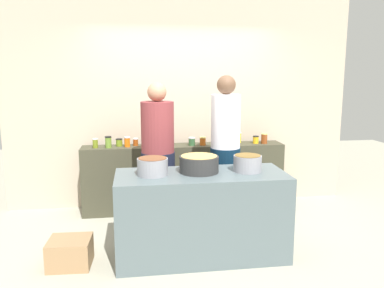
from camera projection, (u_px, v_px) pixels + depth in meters
ground at (197, 243)px, 4.31m from camera, size 12.00×12.00×0.00m
storefront_wall at (181, 99)px, 5.46m from camera, size 4.80×0.12×3.00m
display_shelf at (184, 177)px, 5.30m from camera, size 2.70×0.36×0.90m
prep_table at (201, 215)px, 3.94m from camera, size 1.70×0.70×0.87m
preserve_jar_0 at (95, 143)px, 5.01m from camera, size 0.07×0.07×0.12m
preserve_jar_1 at (108, 142)px, 5.01m from camera, size 0.08×0.08×0.15m
preserve_jar_2 at (119, 142)px, 5.13m from camera, size 0.09×0.09×0.10m
preserve_jar_3 at (127, 142)px, 5.08m from camera, size 0.08×0.08×0.13m
preserve_jar_4 at (136, 142)px, 5.17m from camera, size 0.07×0.07×0.10m
preserve_jar_5 at (160, 141)px, 5.16m from camera, size 0.07×0.07×0.11m
preserve_jar_6 at (170, 140)px, 5.17m from camera, size 0.07×0.07×0.14m
preserve_jar_7 at (192, 141)px, 5.18m from camera, size 0.09×0.09×0.11m
preserve_jar_8 at (203, 141)px, 5.20m from camera, size 0.08×0.08×0.11m
preserve_jar_9 at (227, 140)px, 5.30m from camera, size 0.08×0.08×0.11m
preserve_jar_10 at (239, 137)px, 5.38m from camera, size 0.07×0.07×0.15m
preserve_jar_11 at (256, 140)px, 5.33m from camera, size 0.08×0.08×0.10m
preserve_jar_12 at (264, 138)px, 5.32m from camera, size 0.09×0.09×0.14m
cooking_pot_left at (153, 167)px, 3.79m from camera, size 0.30×0.30×0.17m
cooking_pot_center at (199, 164)px, 3.90m from camera, size 0.39×0.39×0.17m
cooking_pot_right at (248, 163)px, 3.94m from camera, size 0.28×0.28×0.17m
cook_with_tongs at (158, 165)px, 4.54m from camera, size 0.39×0.39×1.75m
cook_in_cap at (225, 161)px, 4.54m from camera, size 0.35×0.35×1.83m
bread_crate at (70, 252)px, 3.78m from camera, size 0.42×0.37×0.27m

